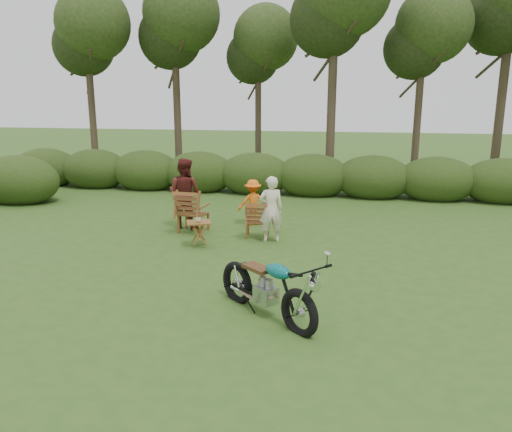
% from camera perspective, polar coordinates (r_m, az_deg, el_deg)
% --- Properties ---
extents(ground, '(80.00, 80.00, 0.00)m').
position_cam_1_polar(ground, '(8.52, 1.21, -9.06)').
color(ground, '#2D541C').
rests_on(ground, ground).
extents(tree_line, '(22.52, 11.62, 8.14)m').
position_cam_1_polar(tree_line, '(17.52, 8.69, 15.16)').
color(tree_line, '#3D2E21').
rests_on(tree_line, ground).
extents(motorcycle, '(2.09, 1.95, 1.19)m').
position_cam_1_polar(motorcycle, '(7.82, 1.13, -11.24)').
color(motorcycle, '#0CA09D').
rests_on(motorcycle, ground).
extents(lawn_chair_right, '(0.68, 0.68, 0.89)m').
position_cam_1_polar(lawn_chair_right, '(11.91, 0.19, -2.41)').
color(lawn_chair_right, brown).
rests_on(lawn_chair_right, ground).
extents(lawn_chair_left, '(0.80, 0.80, 1.07)m').
position_cam_1_polar(lawn_chair_left, '(12.48, -7.12, -1.77)').
color(lawn_chair_left, brown).
rests_on(lawn_chair_left, ground).
extents(side_table, '(0.68, 0.63, 0.57)m').
position_cam_1_polar(side_table, '(11.19, -6.52, -2.05)').
color(side_table, brown).
rests_on(side_table, ground).
extents(cup, '(0.14, 0.14, 0.10)m').
position_cam_1_polar(cup, '(11.06, -6.60, -0.45)').
color(cup, beige).
rests_on(cup, side_table).
extents(adult_a, '(0.64, 0.51, 1.53)m').
position_cam_1_polar(adult_a, '(11.57, 1.70, -2.90)').
color(adult_a, '#F3E2C8').
rests_on(adult_a, ground).
extents(adult_b, '(0.97, 0.82, 1.77)m').
position_cam_1_polar(adult_b, '(12.91, -8.05, -1.28)').
color(adult_b, '#541B18').
rests_on(adult_b, ground).
extents(child, '(0.88, 0.71, 1.19)m').
position_cam_1_polar(child, '(13.03, -0.35, -1.00)').
color(child, orange).
rests_on(child, ground).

